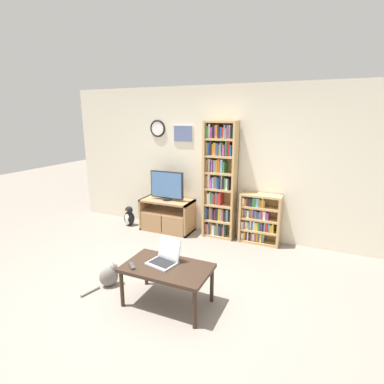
# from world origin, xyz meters

# --- Properties ---
(ground_plane) EXTENTS (18.00, 18.00, 0.00)m
(ground_plane) POSITION_xyz_m (0.00, 0.00, 0.00)
(ground_plane) COLOR gray
(wall_back) EXTENTS (6.01, 0.09, 2.60)m
(wall_back) POSITION_xyz_m (-0.01, 2.32, 1.30)
(wall_back) COLOR beige
(wall_back) RESTS_ON ground_plane
(tv_stand) EXTENTS (0.96, 0.47, 0.59)m
(tv_stand) POSITION_xyz_m (-0.89, 2.01, 0.30)
(tv_stand) COLOR #9E754C
(tv_stand) RESTS_ON ground_plane
(television) EXTENTS (0.64, 0.18, 0.53)m
(television) POSITION_xyz_m (-0.87, 2.01, 0.86)
(television) COLOR black
(television) RESTS_ON tv_stand
(bookshelf_tall) EXTENTS (0.55, 0.28, 2.02)m
(bookshelf_tall) POSITION_xyz_m (0.07, 2.15, 1.01)
(bookshelf_tall) COLOR tan
(bookshelf_tall) RESTS_ON ground_plane
(bookshelf_short) EXTENTS (0.67, 0.26, 0.85)m
(bookshelf_short) POSITION_xyz_m (0.78, 2.16, 0.42)
(bookshelf_short) COLOR tan
(bookshelf_short) RESTS_ON ground_plane
(coffee_table) EXTENTS (0.98, 0.58, 0.47)m
(coffee_table) POSITION_xyz_m (0.21, 0.01, 0.42)
(coffee_table) COLOR #332319
(coffee_table) RESTS_ON ground_plane
(laptop) EXTENTS (0.36, 0.35, 0.27)m
(laptop) POSITION_xyz_m (0.15, 0.09, 0.54)
(laptop) COLOR #B7BABC
(laptop) RESTS_ON coffee_table
(remote_near_laptop) EXTENTS (0.15, 0.14, 0.02)m
(remote_near_laptop) POSITION_xyz_m (-0.14, -0.15, 0.48)
(remote_near_laptop) COLOR #38383A
(remote_near_laptop) RESTS_ON coffee_table
(cat) EXTENTS (0.29, 0.50, 0.30)m
(cat) POSITION_xyz_m (-0.64, 0.04, 0.14)
(cat) COLOR slate
(cat) RESTS_ON ground_plane
(penguin_figurine) EXTENTS (0.21, 0.19, 0.39)m
(penguin_figurine) POSITION_xyz_m (-1.69, 1.93, 0.18)
(penguin_figurine) COLOR black
(penguin_figurine) RESTS_ON ground_plane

